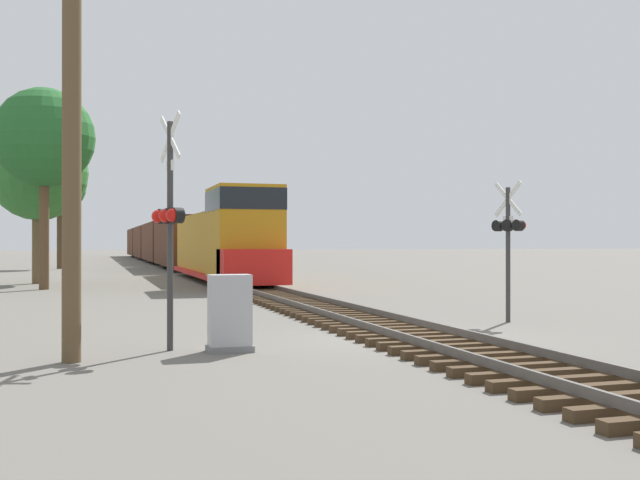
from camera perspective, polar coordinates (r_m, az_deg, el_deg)
The scene contains 10 objects.
ground_plane at distance 16.45m, azimuth 6.76°, elevation -7.48°, with size 400.00×400.00×0.00m, color #666059.
rail_track_bed at distance 16.43m, azimuth 6.76°, elevation -7.01°, with size 2.60×160.00×0.31m.
freight_train at distance 74.41m, azimuth -11.93°, elevation -0.19°, with size 2.94×88.61×4.59m.
crossing_signal_near at distance 14.71m, azimuth -11.46°, elevation 1.57°, with size 0.57×1.01×4.59m.
crossing_signal_far at distance 20.21m, azimuth 14.20°, elevation 0.50°, with size 0.56×1.01×3.70m.
relay_cabinet at distance 14.45m, azimuth -6.89°, elevation -5.60°, with size 0.87×0.55×1.47m.
utility_pole at distance 13.90m, azimuth -18.39°, elevation 8.93°, with size 1.80×0.33×8.38m.
tree_far_right at distance 35.66m, azimuth -20.27°, elevation 7.27°, with size 4.40×4.40×8.96m.
tree_mid_background at distance 40.80m, azimuth -20.68°, elevation 4.81°, with size 4.93×4.93×8.14m.
tree_deep_background at distance 62.84m, azimuth -19.23°, elevation 3.86°, with size 4.11×4.11×8.62m.
Camera 1 is at (-6.57, -14.94, 2.09)m, focal length 42.00 mm.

